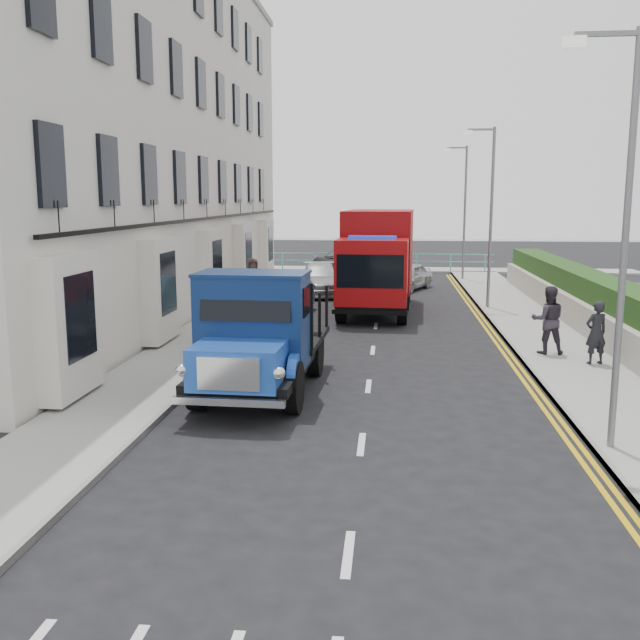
{
  "coord_description": "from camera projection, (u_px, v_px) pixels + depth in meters",
  "views": [
    {
      "loc": [
        0.46,
        -14.19,
        4.35
      ],
      "look_at": [
        -1.23,
        2.91,
        1.4
      ],
      "focal_mm": 40.0,
      "sensor_mm": 36.0,
      "label": 1
    }
  ],
  "objects": [
    {
      "name": "ground",
      "position": [
        365.0,
        411.0,
        14.7
      ],
      "size": [
        120.0,
        120.0,
        0.0
      ],
      "primitive_type": "plane",
      "color": "black",
      "rests_on": "ground"
    },
    {
      "name": "parked_car_mid",
      "position": [
        285.0,
        298.0,
        26.44
      ],
      "size": [
        1.79,
        4.27,
        1.37
      ],
      "primitive_type": "imported",
      "rotation": [
        0.0,
        0.0,
        -0.08
      ],
      "color": "#5897BD",
      "rests_on": "ground"
    },
    {
      "name": "garden_east",
      "position": [
        602.0,
        308.0,
        22.68
      ],
      "size": [
        1.45,
        28.0,
        1.75
      ],
      "color": "#B2AD9E",
      "rests_on": "ground"
    },
    {
      "name": "lamp_near",
      "position": [
        619.0,
        220.0,
        11.66
      ],
      "size": [
        1.23,
        0.18,
        7.0
      ],
      "color": "slate",
      "rests_on": "ground"
    },
    {
      "name": "pedestrian_west_far",
      "position": [
        253.0,
        282.0,
        28.24
      ],
      "size": [
        1.09,
        0.92,
        1.9
      ],
      "primitive_type": "imported",
      "rotation": [
        0.0,
        0.0,
        0.4
      ],
      "color": "#433430",
      "rests_on": "pavement_west"
    },
    {
      "name": "lamp_mid",
      "position": [
        488.0,
        207.0,
        27.35
      ],
      "size": [
        1.23,
        0.18,
        7.0
      ],
      "color": "slate",
      "rests_on": "ground"
    },
    {
      "name": "sea_plane",
      "position": [
        386.0,
        241.0,
        73.55
      ],
      "size": [
        120.0,
        120.0,
        0.0
      ],
      "primitive_type": "plane",
      "color": "slate",
      "rests_on": "ground"
    },
    {
      "name": "pedestrian_west_near",
      "position": [
        215.0,
        290.0,
        26.37
      ],
      "size": [
        1.03,
        0.95,
        1.7
      ],
      "primitive_type": "imported",
      "rotation": [
        0.0,
        0.0,
        3.83
      ],
      "color": "black",
      "rests_on": "pavement_west"
    },
    {
      "name": "parked_car_front",
      "position": [
        249.0,
        324.0,
        20.64
      ],
      "size": [
        1.85,
        4.34,
        1.46
      ],
      "primitive_type": "imported",
      "rotation": [
        0.0,
        0.0,
        0.03
      ],
      "color": "black",
      "rests_on": "ground"
    },
    {
      "name": "pedestrian_east_near",
      "position": [
        596.0,
        333.0,
        18.26
      ],
      "size": [
        0.7,
        0.57,
        1.64
      ],
      "primitive_type": "imported",
      "rotation": [
        0.0,
        0.0,
        3.47
      ],
      "color": "black",
      "rests_on": "pavement_east"
    },
    {
      "name": "bedford_lorry",
      "position": [
        255.0,
        342.0,
        15.44
      ],
      "size": [
        2.52,
        5.94,
        2.76
      ],
      "rotation": [
        0.0,
        0.0,
        -0.04
      ],
      "color": "black",
      "rests_on": "ground"
    },
    {
      "name": "terrace_west",
      "position": [
        131.0,
        123.0,
        27.15
      ],
      "size": [
        6.31,
        30.2,
        14.25
      ],
      "color": "silver",
      "rests_on": "ground"
    },
    {
      "name": "red_lorry",
      "position": [
        378.0,
        258.0,
        27.48
      ],
      "size": [
        2.84,
        7.5,
        3.87
      ],
      "rotation": [
        0.0,
        0.0,
        -0.05
      ],
      "color": "black",
      "rests_on": "ground"
    },
    {
      "name": "pavement_west",
      "position": [
        221.0,
        327.0,
        24.02
      ],
      "size": [
        2.4,
        38.0,
        0.12
      ],
      "primitive_type": "cube",
      "color": "gray",
      "rests_on": "ground"
    },
    {
      "name": "seafront_car_left",
      "position": [
        345.0,
        263.0,
        39.21
      ],
      "size": [
        4.46,
        6.27,
        1.59
      ],
      "primitive_type": "imported",
      "rotation": [
        0.0,
        0.0,
        3.5
      ],
      "color": "black",
      "rests_on": "ground"
    },
    {
      "name": "parked_car_rear",
      "position": [
        319.0,
        279.0,
        32.5
      ],
      "size": [
        2.27,
        4.84,
        1.37
      ],
      "primitive_type": "imported",
      "rotation": [
        0.0,
        0.0,
        0.08
      ],
      "color": "#AAABAE",
      "rests_on": "ground"
    },
    {
      "name": "pedestrian_east_far",
      "position": [
        548.0,
        320.0,
        19.47
      ],
      "size": [
        0.92,
        0.72,
        1.87
      ],
      "primitive_type": "imported",
      "rotation": [
        0.0,
        0.0,
        3.13
      ],
      "color": "#332D37",
      "rests_on": "pavement_east"
    },
    {
      "name": "seafront_railing",
      "position": [
        382.0,
        262.0,
        42.26
      ],
      "size": [
        13.0,
        0.08,
        1.11
      ],
      "color": "#59B2A5",
      "rests_on": "ground"
    },
    {
      "name": "lamp_far",
      "position": [
        463.0,
        205.0,
        37.16
      ],
      "size": [
        1.23,
        0.18,
        7.0
      ],
      "color": "slate",
      "rests_on": "ground"
    },
    {
      "name": "seafront_car_right",
      "position": [
        407.0,
        276.0,
        34.08
      ],
      "size": [
        2.86,
        4.06,
        1.28
      ],
      "primitive_type": "imported",
      "rotation": [
        0.0,
        0.0,
        -0.4
      ],
      "color": "#A7A6AA",
      "rests_on": "ground"
    },
    {
      "name": "pavement_east",
      "position": [
        539.0,
        332.0,
        23.0
      ],
      "size": [
        2.6,
        38.0,
        0.12
      ],
      "primitive_type": "cube",
      "color": "gray",
      "rests_on": "ground"
    },
    {
      "name": "promenade",
      "position": [
        382.0,
        270.0,
        43.13
      ],
      "size": [
        30.0,
        2.5,
        0.12
      ],
      "primitive_type": "cube",
      "color": "gray",
      "rests_on": "ground"
    }
  ]
}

